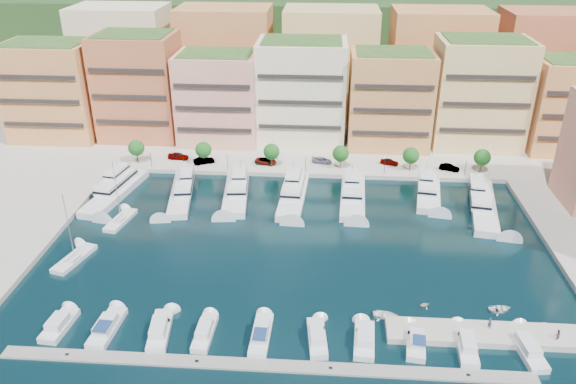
# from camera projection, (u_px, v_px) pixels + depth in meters

# --- Properties ---
(ground) EXTENTS (400.00, 400.00, 0.00)m
(ground) POSITION_uv_depth(u_px,v_px,m) (298.00, 248.00, 101.73)
(ground) COLOR black
(ground) RESTS_ON ground
(north_quay) EXTENTS (220.00, 64.00, 2.00)m
(north_quay) POSITION_uv_depth(u_px,v_px,m) (310.00, 129.00, 157.05)
(north_quay) COLOR #9E998E
(north_quay) RESTS_ON ground
(hillside) EXTENTS (240.00, 40.00, 58.00)m
(hillside) POSITION_uv_depth(u_px,v_px,m) (315.00, 83.00, 199.88)
(hillside) COLOR #203817
(hillside) RESTS_ON ground
(south_pontoon) EXTENTS (72.00, 2.20, 0.35)m
(south_pontoon) POSITION_uv_depth(u_px,v_px,m) (263.00, 366.00, 75.15)
(south_pontoon) COLOR gray
(south_pontoon) RESTS_ON ground
(finger_pier) EXTENTS (32.00, 5.00, 2.00)m
(finger_pier) POSITION_uv_depth(u_px,v_px,m) (499.00, 338.00, 80.21)
(finger_pier) COLOR #9E998E
(finger_pier) RESTS_ON ground
(apartment_0) EXTENTS (22.00, 16.50, 24.80)m
(apartment_0) POSITION_uv_depth(u_px,v_px,m) (54.00, 91.00, 144.56)
(apartment_0) COLOR #DA8D50
(apartment_0) RESTS_ON north_quay
(apartment_1) EXTENTS (20.00, 16.50, 26.80)m
(apartment_1) POSITION_uv_depth(u_px,v_px,m) (139.00, 86.00, 144.51)
(apartment_1) COLOR #C86042
(apartment_1) RESTS_ON north_quay
(apartment_2) EXTENTS (20.00, 15.50, 22.80)m
(apartment_2) POSITION_uv_depth(u_px,v_px,m) (219.00, 98.00, 142.29)
(apartment_2) COLOR #E9A682
(apartment_2) RESTS_ON north_quay
(apartment_3) EXTENTS (22.00, 16.50, 25.80)m
(apartment_3) POSITION_uv_depth(u_px,v_px,m) (302.00, 91.00, 142.08)
(apartment_3) COLOR beige
(apartment_3) RESTS_ON north_quay
(apartment_4) EXTENTS (20.00, 15.50, 23.80)m
(apartment_4) POSITION_uv_depth(u_px,v_px,m) (390.00, 99.00, 139.35)
(apartment_4) COLOR tan
(apartment_4) RESTS_ON north_quay
(apartment_5) EXTENTS (22.00, 16.50, 26.80)m
(apartment_5) POSITION_uv_depth(u_px,v_px,m) (479.00, 93.00, 139.07)
(apartment_5) COLOR #E4B578
(apartment_5) RESTS_ON north_quay
(apartment_6) EXTENTS (20.00, 15.50, 22.80)m
(apartment_6) POSITION_uv_depth(u_px,v_px,m) (571.00, 105.00, 136.79)
(apartment_6) COLOR #DA8D50
(apartment_6) RESTS_ON north_quay
(backblock_0) EXTENTS (26.00, 18.00, 30.00)m
(backblock_0) POSITION_uv_depth(u_px,v_px,m) (125.00, 59.00, 164.09)
(backblock_0) COLOR beige
(backblock_0) RESTS_ON north_quay
(backblock_1) EXTENTS (26.00, 18.00, 30.00)m
(backblock_1) POSITION_uv_depth(u_px,v_px,m) (226.00, 61.00, 162.19)
(backblock_1) COLOR tan
(backblock_1) RESTS_ON north_quay
(backblock_2) EXTENTS (26.00, 18.00, 30.00)m
(backblock_2) POSITION_uv_depth(u_px,v_px,m) (330.00, 63.00, 160.29)
(backblock_2) COLOR #E4B578
(backblock_2) RESTS_ON north_quay
(backblock_3) EXTENTS (26.00, 18.00, 30.00)m
(backblock_3) POSITION_uv_depth(u_px,v_px,m) (436.00, 64.00, 158.40)
(backblock_3) COLOR #DA8D50
(backblock_3) RESTS_ON north_quay
(backblock_4) EXTENTS (26.00, 18.00, 30.00)m
(backblock_4) POSITION_uv_depth(u_px,v_px,m) (545.00, 66.00, 156.50)
(backblock_4) COLOR #C86042
(backblock_4) RESTS_ON north_quay
(tree_0) EXTENTS (3.80, 3.80, 5.65)m
(tree_0) POSITION_uv_depth(u_px,v_px,m) (136.00, 148.00, 132.03)
(tree_0) COLOR #473323
(tree_0) RESTS_ON north_quay
(tree_1) EXTENTS (3.80, 3.80, 5.65)m
(tree_1) POSITION_uv_depth(u_px,v_px,m) (203.00, 150.00, 131.02)
(tree_1) COLOR #473323
(tree_1) RESTS_ON north_quay
(tree_2) EXTENTS (3.80, 3.80, 5.65)m
(tree_2) POSITION_uv_depth(u_px,v_px,m) (271.00, 152.00, 130.01)
(tree_2) COLOR #473323
(tree_2) RESTS_ON north_quay
(tree_3) EXTENTS (3.80, 3.80, 5.65)m
(tree_3) POSITION_uv_depth(u_px,v_px,m) (341.00, 154.00, 129.00)
(tree_3) COLOR #473323
(tree_3) RESTS_ON north_quay
(tree_4) EXTENTS (3.80, 3.80, 5.65)m
(tree_4) POSITION_uv_depth(u_px,v_px,m) (411.00, 156.00, 127.99)
(tree_4) COLOR #473323
(tree_4) RESTS_ON north_quay
(tree_5) EXTENTS (3.80, 3.80, 5.65)m
(tree_5) POSITION_uv_depth(u_px,v_px,m) (482.00, 157.00, 126.98)
(tree_5) COLOR #473323
(tree_5) RESTS_ON north_quay
(lamppost_0) EXTENTS (0.30, 0.30, 4.20)m
(lamppost_0) POSITION_uv_depth(u_px,v_px,m) (151.00, 156.00, 130.14)
(lamppost_0) COLOR black
(lamppost_0) RESTS_ON north_quay
(lamppost_1) EXTENTS (0.30, 0.30, 4.20)m
(lamppost_1) POSITION_uv_depth(u_px,v_px,m) (227.00, 158.00, 129.00)
(lamppost_1) COLOR black
(lamppost_1) RESTS_ON north_quay
(lamppost_2) EXTENTS (0.30, 0.30, 4.20)m
(lamppost_2) POSITION_uv_depth(u_px,v_px,m) (305.00, 160.00, 127.86)
(lamppost_2) COLOR black
(lamppost_2) RESTS_ON north_quay
(lamppost_3) EXTENTS (0.30, 0.30, 4.20)m
(lamppost_3) POSITION_uv_depth(u_px,v_px,m) (385.00, 162.00, 126.72)
(lamppost_3) COLOR black
(lamppost_3) RESTS_ON north_quay
(lamppost_4) EXTENTS (0.30, 0.30, 4.20)m
(lamppost_4) POSITION_uv_depth(u_px,v_px,m) (466.00, 165.00, 125.59)
(lamppost_4) COLOR black
(lamppost_4) RESTS_ON north_quay
(yacht_0) EXTENTS (8.47, 22.57, 7.30)m
(yacht_0) POSITION_uv_depth(u_px,v_px,m) (116.00, 189.00, 120.58)
(yacht_0) COLOR silver
(yacht_0) RESTS_ON ground
(yacht_1) EXTENTS (7.33, 21.45, 7.30)m
(yacht_1) POSITION_uv_depth(u_px,v_px,m) (182.00, 191.00, 120.10)
(yacht_1) COLOR silver
(yacht_1) RESTS_ON ground
(yacht_2) EXTENTS (6.58, 19.96, 7.30)m
(yacht_2) POSITION_uv_depth(u_px,v_px,m) (237.00, 190.00, 119.96)
(yacht_2) COLOR silver
(yacht_2) RESTS_ON ground
(yacht_3) EXTENTS (5.93, 20.58, 7.30)m
(yacht_3) POSITION_uv_depth(u_px,v_px,m) (293.00, 193.00, 118.88)
(yacht_3) COLOR silver
(yacht_3) RESTS_ON ground
(yacht_4) EXTENTS (5.89, 19.93, 7.30)m
(yacht_4) POSITION_uv_depth(u_px,v_px,m) (353.00, 195.00, 118.35)
(yacht_4) COLOR silver
(yacht_4) RESTS_ON ground
(yacht_5) EXTENTS (6.85, 15.70, 7.30)m
(yacht_5) POSITION_uv_depth(u_px,v_px,m) (428.00, 192.00, 119.19)
(yacht_5) COLOR silver
(yacht_5) RESTS_ON ground
(yacht_6) EXTENTS (8.60, 24.06, 7.30)m
(yacht_6) POSITION_uv_depth(u_px,v_px,m) (482.00, 202.00, 115.08)
(yacht_6) COLOR silver
(yacht_6) RESTS_ON ground
(cruiser_0) EXTENTS (3.47, 7.42, 2.55)m
(cruiser_0) POSITION_uv_depth(u_px,v_px,m) (59.00, 326.00, 81.68)
(cruiser_0) COLOR silver
(cruiser_0) RESTS_ON ground
(cruiser_1) EXTENTS (3.39, 8.78, 2.66)m
(cruiser_1) POSITION_uv_depth(u_px,v_px,m) (107.00, 328.00, 81.18)
(cruiser_1) COLOR silver
(cruiser_1) RESTS_ON ground
(cruiser_2) EXTENTS (3.72, 9.00, 2.55)m
(cruiser_2) POSITION_uv_depth(u_px,v_px,m) (160.00, 331.00, 80.71)
(cruiser_2) COLOR silver
(cruiser_2) RESTS_ON ground
(cruiser_3) EXTENTS (2.61, 7.95, 2.55)m
(cruiser_3) POSITION_uv_depth(u_px,v_px,m) (205.00, 333.00, 80.31)
(cruiser_3) COLOR silver
(cruiser_3) RESTS_ON ground
(cruiser_4) EXTENTS (2.81, 8.85, 2.66)m
(cruiser_4) POSITION_uv_depth(u_px,v_px,m) (261.00, 335.00, 79.76)
(cruiser_4) COLOR silver
(cruiser_4) RESTS_ON ground
(cruiser_5) EXTENTS (3.28, 8.14, 2.55)m
(cruiser_5) POSITION_uv_depth(u_px,v_px,m) (317.00, 338.00, 79.29)
(cruiser_5) COLOR silver
(cruiser_5) RESTS_ON ground
(cruiser_6) EXTENTS (3.33, 7.83, 2.55)m
(cruiser_6) POSITION_uv_depth(u_px,v_px,m) (364.00, 340.00, 78.87)
(cruiser_6) COLOR silver
(cruiser_6) RESTS_ON ground
(cruiser_7) EXTENTS (3.43, 7.37, 2.66)m
(cruiser_7) POSITION_uv_depth(u_px,v_px,m) (416.00, 343.00, 78.40)
(cruiser_7) COLOR silver
(cruiser_7) RESTS_ON ground
(cruiser_8) EXTENTS (3.04, 8.64, 2.55)m
(cruiser_8) POSITION_uv_depth(u_px,v_px,m) (466.00, 345.00, 77.98)
(cruiser_8) COLOR silver
(cruiser_8) RESTS_ON ground
(cruiser_9) EXTENTS (3.65, 9.30, 2.55)m
(cruiser_9) POSITION_uv_depth(u_px,v_px,m) (527.00, 348.00, 77.45)
(cruiser_9) COLOR silver
(cruiser_9) RESTS_ON ground
(sailboat_2) EXTENTS (4.27, 9.23, 13.20)m
(sailboat_2) POSITION_uv_depth(u_px,v_px,m) (121.00, 221.00, 109.89)
(sailboat_2) COLOR silver
(sailboat_2) RESTS_ON ground
(sailboat_1) EXTENTS (5.12, 9.74, 13.20)m
(sailboat_1) POSITION_uv_depth(u_px,v_px,m) (74.00, 259.00, 97.75)
(sailboat_1) COLOR silver
(sailboat_1) RESTS_ON ground
(tender_2) EXTENTS (3.94, 3.20, 0.72)m
(tender_2) POSITION_uv_depth(u_px,v_px,m) (500.00, 309.00, 85.43)
(tender_2) COLOR silver
(tender_2) RESTS_ON ground
(tender_3) EXTENTS (1.80, 1.67, 0.78)m
(tender_3) POSITION_uv_depth(u_px,v_px,m) (544.00, 324.00, 82.25)
(tender_3) COLOR beige
(tender_3) RESTS_ON ground
(tender_1) EXTENTS (2.01, 1.88, 0.85)m
(tender_1) POSITION_uv_depth(u_px,v_px,m) (425.00, 305.00, 86.25)
(tender_1) COLOR beige
(tender_1) RESTS_ON ground
(tender_0) EXTENTS (3.98, 2.98, 0.78)m
(tender_0) POSITION_uv_depth(u_px,v_px,m) (385.00, 315.00, 84.08)
(tender_0) COLOR white
(tender_0) RESTS_ON ground
(car_0) EXTENTS (5.08, 2.41, 1.68)m
(car_0) POSITION_uv_depth(u_px,v_px,m) (178.00, 156.00, 135.24)
(car_0) COLOR gray
(car_0) RESTS_ON north_quay
(car_1) EXTENTS (5.16, 3.61, 1.61)m
(car_1) POSITION_uv_depth(u_px,v_px,m) (204.00, 160.00, 132.83)
(car_1) COLOR gray
(car_1) RESTS_ON north_quay
(car_2) EXTENTS (5.52, 3.40, 1.43)m
(car_2) POSITION_uv_depth(u_px,v_px,m) (266.00, 161.00, 132.72)
(car_2) COLOR gray
(car_2) RESTS_ON north_quay
(car_3) EXTENTS (4.86, 2.45, 1.35)m
(car_3) POSITION_uv_depth(u_px,v_px,m) (322.00, 160.00, 133.27)
(car_3) COLOR gray
(car_3) RESTS_ON north_quay
(car_4) EXTENTS (4.58, 2.98, 1.45)m
(car_4) POSITION_uv_depth(u_px,v_px,m) (389.00, 162.00, 132.41)
(car_4) COLOR gray
(car_4) RESTS_ON north_quay
(car_5) EXTENTS (4.78, 3.17, 1.49)m
(car_5) POSITION_uv_depth(u_px,v_px,m) (449.00, 168.00, 129.30)
(car_5) COLOR gray
(car_5) RESTS_ON north_quay
(person_0) EXTENTS (0.73, 0.77, 1.77)m
(person_0) POSITION_uv_depth(u_px,v_px,m) (490.00, 323.00, 80.20)
(person_0) COLOR #283350
(person_0) RESTS_ON finger_pier
(person_1) EXTENTS (1.00, 0.95, 1.62)m
(person_1) POSITION_uv_depth(u_px,v_px,m) (558.00, 335.00, 78.10)
(person_1) COLOR #452E29
(person_1) RESTS_ON finger_pier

